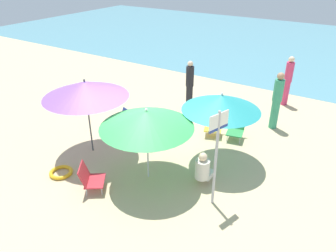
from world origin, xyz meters
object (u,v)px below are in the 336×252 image
at_px(person_d, 190,85).
at_px(person_c, 288,80).
at_px(umbrella_green, 147,119).
at_px(person_b, 203,169).
at_px(beach_chair_b, 90,178).
at_px(beach_chair_e, 123,120).
at_px(person_a, 277,100).
at_px(warning_sign, 217,146).
at_px(umbrella_purple, 85,89).
at_px(umbrella_teal, 221,103).
at_px(beach_chair_a, 142,135).
at_px(beach_chair_d, 213,124).
at_px(swim_ring, 61,172).
at_px(beach_chair_c, 236,129).

bearing_deg(person_d, person_c, -35.76).
xyz_separation_m(umbrella_green, person_b, (1.24, 0.47, -1.16)).
xyz_separation_m(beach_chair_b, beach_chair_e, (-1.17, 2.59, 0.03)).
height_order(person_a, warning_sign, warning_sign).
relative_size(person_b, person_c, 0.49).
xyz_separation_m(umbrella_green, beach_chair_e, (-2.01, 1.48, -1.21)).
relative_size(umbrella_purple, warning_sign, 0.98).
height_order(person_b, person_d, person_d).
height_order(umbrella_purple, umbrella_teal, umbrella_purple).
xyz_separation_m(umbrella_purple, person_a, (3.79, 4.03, -0.89)).
bearing_deg(beach_chair_a, umbrella_green, 103.10).
relative_size(umbrella_teal, person_d, 1.13).
distance_m(person_b, person_c, 5.73).
relative_size(umbrella_purple, umbrella_teal, 1.13).
bearing_deg(beach_chair_e, person_a, 144.62).
height_order(beach_chair_d, person_a, person_a).
distance_m(umbrella_green, person_a, 4.59).
height_order(beach_chair_d, person_d, person_d).
relative_size(beach_chair_b, person_a, 0.42).
bearing_deg(person_c, person_a, -142.61).
xyz_separation_m(umbrella_purple, beach_chair_e, (-0.01, 1.34, -1.45)).
distance_m(beach_chair_b, person_b, 2.60).
bearing_deg(swim_ring, person_c, 64.29).
distance_m(person_b, person_d, 4.28).
xyz_separation_m(beach_chair_b, beach_chair_d, (1.24, 3.89, 0.00)).
height_order(beach_chair_b, person_b, person_b).
bearing_deg(umbrella_teal, beach_chair_b, -125.39).
relative_size(umbrella_teal, beach_chair_a, 2.70).
relative_size(umbrella_green, warning_sign, 0.97).
xyz_separation_m(umbrella_teal, beach_chair_d, (-0.68, 1.19, -1.31)).
distance_m(umbrella_teal, beach_chair_a, 2.52).
bearing_deg(beach_chair_d, person_a, 114.89).
height_order(umbrella_green, beach_chair_e, umbrella_green).
xyz_separation_m(person_a, person_d, (-2.91, -0.17, -0.05)).
height_order(umbrella_purple, swim_ring, umbrella_purple).
height_order(beach_chair_c, person_a, person_a).
distance_m(beach_chair_b, person_c, 7.70).
height_order(beach_chair_e, swim_ring, beach_chair_e).
height_order(beach_chair_c, beach_chair_e, beach_chair_e).
height_order(umbrella_green, beach_chair_d, umbrella_green).
bearing_deg(person_a, beach_chair_e, -2.76).
bearing_deg(umbrella_purple, swim_ring, -84.47).
height_order(beach_chair_d, warning_sign, warning_sign).
distance_m(umbrella_teal, person_b, 1.67).
bearing_deg(person_d, beach_chair_c, -100.69).
relative_size(beach_chair_a, warning_sign, 0.32).
height_order(person_a, person_d, person_a).
height_order(beach_chair_b, beach_chair_c, beach_chair_b).
height_order(beach_chair_d, swim_ring, beach_chair_d).
height_order(umbrella_teal, warning_sign, warning_sign).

